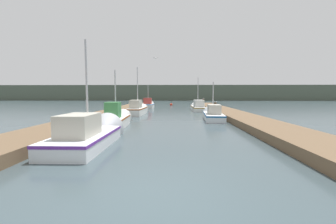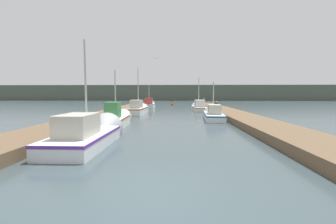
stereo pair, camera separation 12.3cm
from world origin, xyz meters
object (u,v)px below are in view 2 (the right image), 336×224
Objects in this scene: fishing_boat_5 at (149,105)px; mooring_piling_2 at (133,108)px; fishing_boat_2 at (213,114)px; seagull_lead at (156,58)px; fishing_boat_1 at (117,119)px; channel_buoy at (172,104)px; fishing_boat_4 at (198,107)px; mooring_piling_1 at (204,103)px; fishing_boat_0 at (90,134)px; fishing_boat_3 at (138,109)px; mooring_piling_3 at (216,109)px; mooring_piling_0 at (146,103)px.

mooring_piling_2 is at bearing -98.41° from fishing_boat_5.
fishing_boat_2 is 10.31× the size of seagull_lead.
fishing_boat_1 is 4.91× the size of channel_buoy.
fishing_boat_4 reaches higher than mooring_piling_1.
fishing_boat_0 is 1.14× the size of fishing_boat_5.
fishing_boat_2 is 6.03× the size of channel_buoy.
mooring_piling_1 is at bearing 39.73° from seagull_lead.
fishing_boat_4 is at bearing -104.28° from mooring_piling_1.
fishing_boat_3 is 8.54m from fishing_boat_4.
fishing_boat_2 is at bearing -104.36° from mooring_piling_3.
fishing_boat_1 is 8.03m from fishing_boat_2.
fishing_boat_3 is 14.41m from mooring_piling_0.
fishing_boat_3 reaches higher than mooring_piling_0.
fishing_boat_3 is 5.73m from seagull_lead.
fishing_boat_0 is 14.24m from mooring_piling_3.
fishing_boat_3 is at bearing -66.40° from mooring_piling_2.
fishing_boat_0 is 0.85× the size of fishing_boat_4.
fishing_boat_1 is at bearing -87.08° from mooring_piling_0.
mooring_piling_0 is at bearing 157.33° from mooring_piling_1.
mooring_piling_1 is 8.11m from channel_buoy.
mooring_piling_3 is 1.37× the size of channel_buoy.
fishing_boat_1 is 10.44m from mooring_piling_2.
mooring_piling_3 is at bearing -4.63° from fishing_boat_3.
fishing_boat_0 reaches higher than mooring_piling_2.
fishing_boat_4 is (6.54, 5.49, -0.07)m from fishing_boat_3.
mooring_piling_0 is (-7.76, 8.86, 0.04)m from fishing_boat_4.
mooring_piling_2 is at bearing 143.93° from seagull_lead.
fishing_boat_4 is at bearing 21.91° from mooring_piling_2.
mooring_piling_1 is 1.45× the size of channel_buoy.
channel_buoy is (2.86, 30.28, -0.29)m from fishing_boat_0.
fishing_boat_1 is 10.95m from seagull_lead.
fishing_boat_1 is 0.95× the size of fishing_boat_3.
fishing_boat_5 is (-0.32, 23.02, 0.05)m from fishing_boat_0.
fishing_boat_3 is 4.77× the size of mooring_piling_2.
fishing_boat_3 is at bearing -90.47° from fishing_boat_5.
mooring_piling_3 is (8.62, -3.42, 0.14)m from mooring_piling_2.
fishing_boat_3 is at bearing 86.85° from fishing_boat_1.
channel_buoy is (3.06, 17.10, -0.37)m from fishing_boat_3.
fishing_boat_0 is 1.03× the size of fishing_boat_3.
fishing_boat_5 is 4.73× the size of mooring_piling_0.
fishing_boat_1 is 14.99m from fishing_boat_4.
channel_buoy is (3.14, 25.06, -0.32)m from fishing_boat_1.
channel_buoy is at bearing 84.71° from fishing_boat_0.
fishing_boat_2 is 15.36m from fishing_boat_5.
fishing_boat_0 is at bearing -111.99° from seagull_lead.
seagull_lead is (1.75, 9.41, 5.34)m from fishing_boat_1.
fishing_boat_1 is at bearing -87.77° from fishing_boat_3.
fishing_boat_1 is 25.26m from channel_buoy.
seagull_lead reaches higher than fishing_boat_1.
channel_buoy is at bearing 80.26° from fishing_boat_1.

